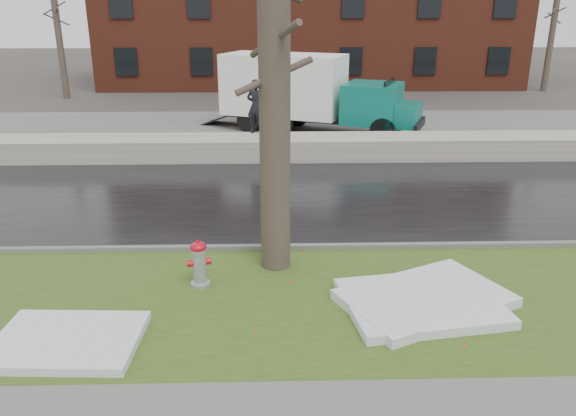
{
  "coord_description": "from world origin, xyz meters",
  "views": [
    {
      "loc": [
        -0.45,
        -10.02,
        5.01
      ],
      "look_at": [
        -0.15,
        0.95,
        1.0
      ],
      "focal_mm": 35.0,
      "sensor_mm": 36.0,
      "label": 1
    }
  ],
  "objects_px": {
    "tree": "(274,80)",
    "box_truck": "(306,92)",
    "worker": "(256,106)",
    "fire_hydrant": "(199,261)"
  },
  "relations": [
    {
      "from": "box_truck",
      "to": "worker",
      "type": "xyz_separation_m",
      "value": [
        -1.94,
        -3.61,
        0.04
      ]
    },
    {
      "from": "tree",
      "to": "box_truck",
      "type": "relative_size",
      "value": 0.8
    },
    {
      "from": "box_truck",
      "to": "tree",
      "type": "bearing_deg",
      "value": -73.28
    },
    {
      "from": "worker",
      "to": "fire_hydrant",
      "type": "bearing_deg",
      "value": 104.71
    },
    {
      "from": "tree",
      "to": "worker",
      "type": "xyz_separation_m",
      "value": [
        -0.61,
        9.07,
        -2.03
      ]
    },
    {
      "from": "tree",
      "to": "box_truck",
      "type": "xyz_separation_m",
      "value": [
        1.33,
        12.67,
        -2.07
      ]
    },
    {
      "from": "fire_hydrant",
      "to": "worker",
      "type": "relative_size",
      "value": 0.49
    },
    {
      "from": "fire_hydrant",
      "to": "box_truck",
      "type": "height_order",
      "value": "box_truck"
    },
    {
      "from": "tree",
      "to": "worker",
      "type": "distance_m",
      "value": 9.31
    },
    {
      "from": "fire_hydrant",
      "to": "worker",
      "type": "distance_m",
      "value": 10.0
    }
  ]
}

